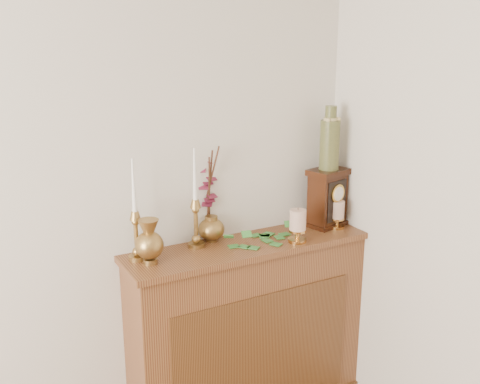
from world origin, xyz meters
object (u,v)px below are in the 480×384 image
ginger_jar (208,197)px  mantel_clock (328,198)px  candlestick_left (136,228)px  candlestick_center (196,215)px  ceramic_vase (330,141)px  bud_vase (149,242)px

ginger_jar → mantel_clock: size_ratio=1.57×
candlestick_left → mantel_clock: size_ratio=1.52×
candlestick_center → ginger_jar: bearing=35.8°
ginger_jar → ceramic_vase: ceramic_vase is taller
candlestick_left → bud_vase: bearing=-64.0°
mantel_clock → ceramic_vase: size_ratio=0.94×
mantel_clock → ginger_jar: bearing=156.0°
candlestick_center → mantel_clock: bearing=-3.5°
ceramic_vase → candlestick_left: bearing=178.5°
mantel_clock → candlestick_left: bearing=164.7°
candlestick_center → mantel_clock: (0.73, -0.04, -0.01)m
candlestick_left → ginger_jar: size_ratio=0.97×
candlestick_center → ceramic_vase: size_ratio=1.47×
candlestick_left → candlestick_center: candlestick_center is taller
bud_vase → ceramic_vase: 1.05m
candlestick_center → bud_vase: candlestick_center is taller
candlestick_center → ginger_jar: same height
bud_vase → candlestick_center: bearing=18.4°
candlestick_center → ceramic_vase: ceramic_vase is taller
bud_vase → ceramic_vase: (0.99, 0.04, 0.35)m
candlestick_center → bud_vase: bearing=-161.6°
bud_vase → ceramic_vase: bearing=2.6°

